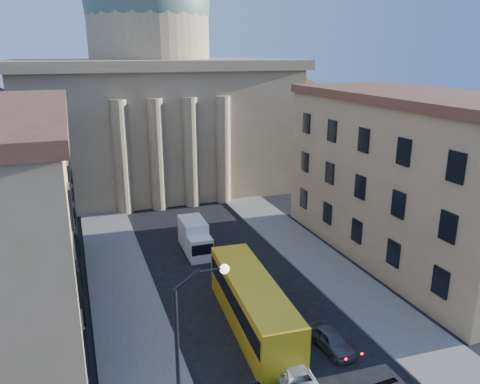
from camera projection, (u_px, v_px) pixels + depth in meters
The scene contains 10 objects.
sidewalk_left at pixel (133, 330), 31.32m from camera, with size 5.00×60.00×0.15m, color #63605B.
sidewalk_right at pixel (351, 288), 36.88m from camera, with size 5.00×60.00×0.15m, color #63605B.
church at pixel (153, 98), 64.44m from camera, with size 68.02×28.76×36.60m.
building_right at pixel (415, 176), 41.15m from camera, with size 11.60×26.60×14.70m.
street_lamp at pixel (188, 341), 21.32m from camera, with size 2.62×0.44×8.83m.
car_left_mid at pixel (298, 383), 25.45m from camera, with size 2.19×4.74×1.32m, color silver.
car_right_far at pixel (331, 340), 29.26m from camera, with size 1.49×3.71×1.26m, color #505056.
car_right_distant at pixel (230, 261), 40.41m from camera, with size 1.34×3.85×1.27m, color black.
city_bus at pixel (252, 303), 31.19m from camera, with size 3.64×12.51×3.48m.
box_truck at pixel (195, 238), 43.31m from camera, with size 2.18×5.37×2.94m.
Camera 1 is at (-11.05, -10.16, 17.94)m, focal length 35.00 mm.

